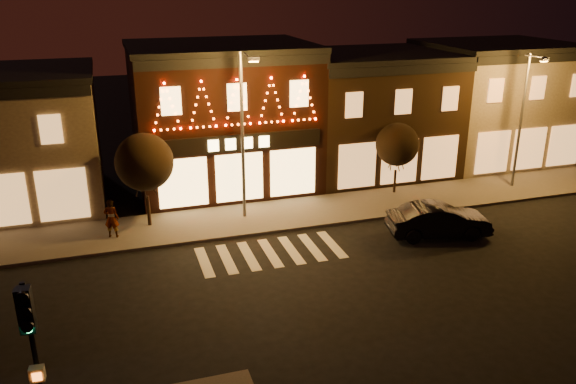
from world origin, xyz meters
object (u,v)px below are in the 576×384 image
traffic_signal_near (31,340)px  pedestrian (111,218)px  dark_sedan (439,220)px  streetlamp_mid (244,124)px

traffic_signal_near → pedestrian: 13.93m
traffic_signal_near → dark_sedan: 19.45m
dark_sedan → pedestrian: pedestrian is taller
streetlamp_mid → dark_sedan: 10.44m
traffic_signal_near → dark_sedan: size_ratio=1.02×
traffic_signal_near → dark_sedan: traffic_signal_near is taller
pedestrian → dark_sedan: bearing=-178.2°
traffic_signal_near → streetlamp_mid: 16.39m
traffic_signal_near → pedestrian: bearing=85.4°
streetlamp_mid → traffic_signal_near: bearing=-113.6°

